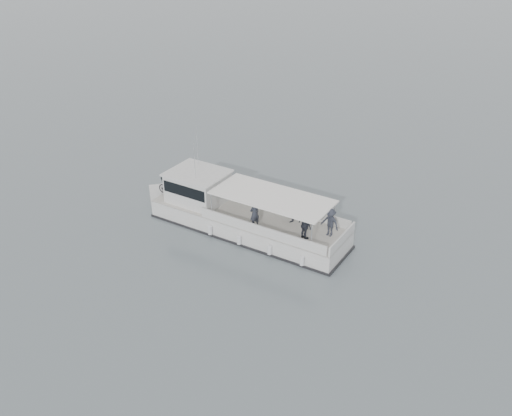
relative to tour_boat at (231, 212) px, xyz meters
The scene contains 2 objects.
ground 5.61m from the tour_boat, 152.15° to the left, with size 1400.00×1400.00×0.00m, color slate.
tour_boat is the anchor object (origin of this frame).
Camera 1 is at (21.09, -24.32, 15.89)m, focal length 40.00 mm.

